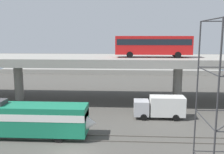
% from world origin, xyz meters
% --- Properties ---
extents(rail_strip_near, '(110.00, 0.12, 0.12)m').
position_xyz_m(rail_strip_near, '(0.00, 3.25, 0.06)').
color(rail_strip_near, '#59544C').
rests_on(rail_strip_near, ground_plane).
extents(rail_strip_far, '(110.00, 0.12, 0.12)m').
position_xyz_m(rail_strip_far, '(0.00, 4.75, 0.06)').
color(rail_strip_far, '#59544C').
rests_on(rail_strip_far, ground_plane).
extents(train_locomotive, '(16.39, 3.04, 4.18)m').
position_xyz_m(train_locomotive, '(-6.09, 4.00, 2.19)').
color(train_locomotive, '#197A56').
rests_on(train_locomotive, ground_plane).
extents(highway_overpass, '(96.00, 11.41, 7.67)m').
position_xyz_m(highway_overpass, '(0.00, 20.00, 6.87)').
color(highway_overpass, gray).
rests_on(highway_overpass, ground_plane).
extents(transit_bus_on_overpass, '(12.00, 2.68, 3.40)m').
position_xyz_m(transit_bus_on_overpass, '(9.26, 18.72, 9.73)').
color(transit_bus_on_overpass, red).
rests_on(transit_bus_on_overpass, highway_overpass).
extents(service_truck_east, '(6.80, 2.46, 3.04)m').
position_xyz_m(service_truck_east, '(9.74, 11.36, 1.64)').
color(service_truck_east, '#B7B7BC').
rests_on(service_truck_east, ground_plane).
extents(pier_parking_lot, '(63.13, 12.92, 1.44)m').
position_xyz_m(pier_parking_lot, '(0.00, 55.00, 0.72)').
color(pier_parking_lot, gray).
rests_on(pier_parking_lot, ground_plane).
extents(parked_car_0, '(4.61, 1.83, 1.50)m').
position_xyz_m(parked_car_0, '(6.06, 57.68, 2.21)').
color(parked_car_0, navy).
rests_on(parked_car_0, pier_parking_lot).
extents(parked_car_1, '(4.58, 1.88, 1.50)m').
position_xyz_m(parked_car_1, '(-16.54, 52.68, 2.21)').
color(parked_car_1, navy).
rests_on(parked_car_1, pier_parking_lot).
extents(parked_car_2, '(4.30, 1.86, 1.50)m').
position_xyz_m(parked_car_2, '(-4.73, 56.68, 2.21)').
color(parked_car_2, '#B7B7BC').
rests_on(parked_car_2, pier_parking_lot).
extents(parked_car_3, '(4.41, 2.00, 1.50)m').
position_xyz_m(parked_car_3, '(22.69, 54.83, 2.21)').
color(parked_car_3, '#9E998C').
rests_on(parked_car_3, pier_parking_lot).
extents(harbor_water, '(140.00, 36.00, 0.01)m').
position_xyz_m(harbor_water, '(0.00, 78.00, 0.00)').
color(harbor_water, navy).
rests_on(harbor_water, ground_plane).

